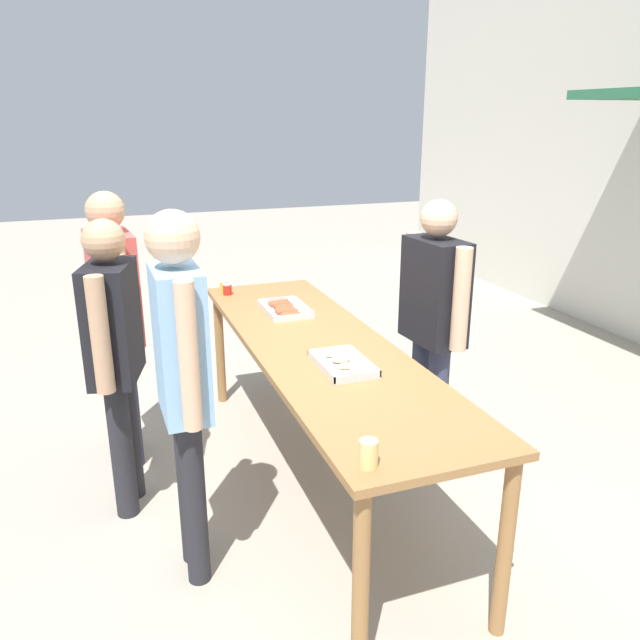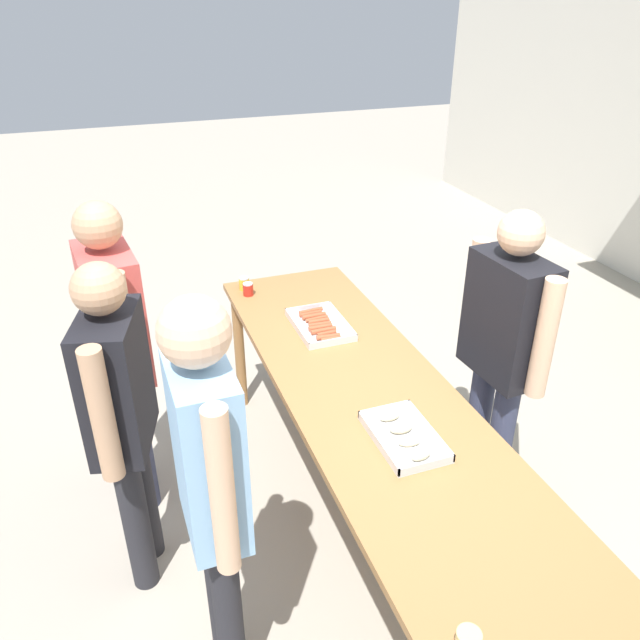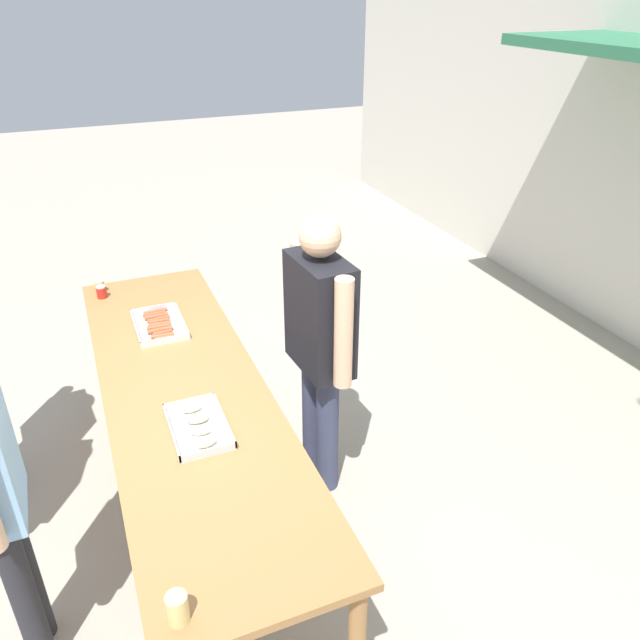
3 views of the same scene
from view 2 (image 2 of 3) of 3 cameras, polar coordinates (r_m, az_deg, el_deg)
ground_plane at (r=3.67m, az=3.99°, el=-18.72°), size 24.00×24.00×0.00m
serving_table at (r=3.10m, az=4.52°, el=-8.03°), size 2.94×0.81×0.94m
food_tray_sausages at (r=3.58m, az=0.01°, el=-0.51°), size 0.44×0.29×0.04m
food_tray_buns at (r=2.77m, az=7.68°, el=-10.47°), size 0.41×0.26×0.05m
condiment_jar_mustard at (r=4.05m, az=-6.95°, el=3.33°), size 0.07×0.07×0.08m
condiment_jar_ketchup at (r=3.97m, az=-6.59°, el=2.81°), size 0.07×0.07×0.08m
person_server_behind_table at (r=3.41m, az=16.45°, el=-1.76°), size 0.65×0.28×1.75m
person_customer_holding_hotdog at (r=3.41m, az=-18.01°, el=-1.54°), size 0.68×0.31×1.80m
person_customer_with_cup at (r=2.34m, az=-10.00°, el=-13.91°), size 0.55×0.24×1.85m
person_customer_waiting_in_line at (r=2.95m, az=-17.78°, el=-7.51°), size 0.60×0.34×1.72m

